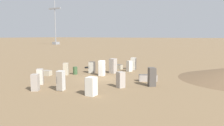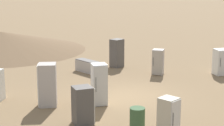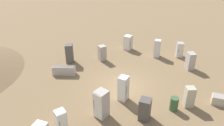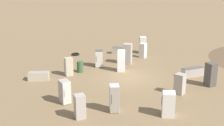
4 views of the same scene
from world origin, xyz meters
The scene contains 18 objects.
ground_plane centered at (0.00, 0.00, 0.00)m, with size 1000.00×1000.00×0.00m, color brown.
discarded_fridge_0 centered at (-1.83, 7.12, 0.34)m, with size 1.65×0.77×0.69m.
discarded_fridge_1 centered at (5.07, 1.36, 0.36)m, with size 1.93×1.48×0.72m.
discarded_fridge_2 centered at (3.87, -2.58, 0.74)m, with size 0.87×0.85×1.47m.
discarded_fridge_3 centered at (0.59, 6.19, 0.72)m, with size 0.79×0.77×1.44m.
discarded_fridge_4 centered at (-7.03, -1.62, 0.31)m, with size 1.71×1.02×0.63m.
discarded_fridge_5 centered at (-2.06, -7.34, 0.74)m, with size 0.84×0.86×1.47m.
discarded_fridge_6 centered at (-3.61, -5.43, 0.77)m, with size 0.96×0.97×1.55m.
discarded_fridge_7 centered at (0.47, 7.80, 0.85)m, with size 0.87×0.94×1.71m.
discarded_fridge_8 centered at (-0.91, 1.63, 0.92)m, with size 0.70×0.68×1.85m.
discarded_fridge_9 centered at (-0.20, -6.16, 0.87)m, with size 0.72×0.77×1.75m.
discarded_fridge_10 centered at (-3.03, 2.60, 0.74)m, with size 0.81×0.86×1.47m.
discarded_fridge_11 centered at (-5.00, -0.14, 0.74)m, with size 0.82×0.81×1.49m.
discarded_fridge_12 centered at (6.19, -0.59, 0.89)m, with size 0.95×0.96×1.79m.
discarded_fridge_13 centered at (-0.63, 3.88, 0.95)m, with size 0.81×0.85×1.89m.
discarded_fridge_14 centered at (3.08, -6.16, 0.75)m, with size 0.82×0.79×1.51m.
scrap_tire centered at (-6.21, 5.88, 0.09)m, with size 0.80×0.80×0.17m.
rusty_barrel centered at (-4.30, 0.78, 0.47)m, with size 0.55×0.55×0.95m.
Camera 4 is at (2.68, -23.52, 8.62)m, focal length 50.00 mm.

